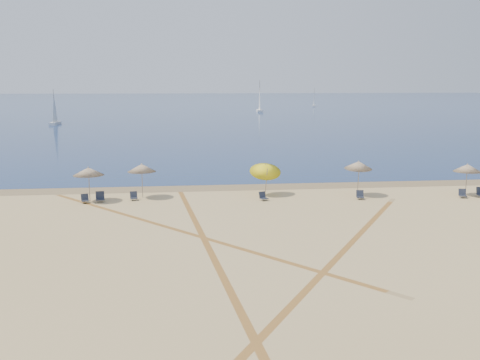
# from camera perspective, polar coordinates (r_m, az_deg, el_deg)

# --- Properties ---
(ground) EXTENTS (160.00, 160.00, 0.00)m
(ground) POSITION_cam_1_polar(r_m,az_deg,el_deg) (19.80, 6.56, -14.19)
(ground) COLOR tan
(ground) RESTS_ON ground
(ocean) EXTENTS (500.00, 500.00, 0.00)m
(ocean) POSITION_cam_1_polar(r_m,az_deg,el_deg) (242.71, -5.37, 8.38)
(ocean) COLOR #0C2151
(ocean) RESTS_ON ground
(wet_sand) EXTENTS (500.00, 500.00, 0.00)m
(wet_sand) POSITION_cam_1_polar(r_m,az_deg,el_deg) (42.54, -0.59, -0.75)
(wet_sand) COLOR olive
(wet_sand) RESTS_ON ground
(umbrella_1) EXTENTS (2.15, 2.15, 2.48)m
(umbrella_1) POSITION_cam_1_polar(r_m,az_deg,el_deg) (38.54, -15.97, 0.90)
(umbrella_1) COLOR gray
(umbrella_1) RESTS_ON ground
(umbrella_2) EXTENTS (2.05, 2.05, 2.53)m
(umbrella_2) POSITION_cam_1_polar(r_m,az_deg,el_deg) (38.91, -10.52, 1.29)
(umbrella_2) COLOR gray
(umbrella_2) RESTS_ON ground
(umbrella_3) EXTENTS (2.31, 2.34, 2.75)m
(umbrella_3) POSITION_cam_1_polar(r_m,az_deg,el_deg) (39.16, 2.75, 1.26)
(umbrella_3) COLOR gray
(umbrella_3) RESTS_ON ground
(umbrella_4) EXTENTS (2.02, 2.06, 2.66)m
(umbrella_4) POSITION_cam_1_polar(r_m,az_deg,el_deg) (39.87, 12.61, 1.58)
(umbrella_4) COLOR gray
(umbrella_4) RESTS_ON ground
(umbrella_5) EXTENTS (2.00, 2.00, 2.42)m
(umbrella_5) POSITION_cam_1_polar(r_m,az_deg,el_deg) (42.38, 23.25, 1.20)
(umbrella_5) COLOR gray
(umbrella_5) RESTS_ON ground
(chair_2) EXTENTS (0.65, 0.71, 0.61)m
(chair_2) POSITION_cam_1_polar(r_m,az_deg,el_deg) (38.47, -16.32, -1.97)
(chair_2) COLOR #1C202D
(chair_2) RESTS_ON ground
(chair_3) EXTENTS (0.69, 0.78, 0.71)m
(chair_3) POSITION_cam_1_polar(r_m,az_deg,el_deg) (38.52, -14.80, -1.81)
(chair_3) COLOR #1C202D
(chair_3) RESTS_ON ground
(chair_4) EXTENTS (0.58, 0.65, 0.60)m
(chair_4) POSITION_cam_1_polar(r_m,az_deg,el_deg) (38.53, -11.35, -1.74)
(chair_4) COLOR #1C202D
(chair_4) RESTS_ON ground
(chair_5) EXTENTS (0.67, 0.72, 0.60)m
(chair_5) POSITION_cam_1_polar(r_m,az_deg,el_deg) (37.75, 2.50, -1.79)
(chair_5) COLOR #1C202D
(chair_5) RESTS_ON ground
(chair_6) EXTENTS (0.63, 0.70, 0.63)m
(chair_6) POSITION_cam_1_polar(r_m,az_deg,el_deg) (39.06, 12.78, -1.61)
(chair_6) COLOR #1C202D
(chair_6) RESTS_ON ground
(chair_7) EXTENTS (0.68, 0.74, 0.63)m
(chair_7) POSITION_cam_1_polar(r_m,az_deg,el_deg) (41.85, 22.80, -1.38)
(chair_7) COLOR #1C202D
(chair_7) RESTS_ON ground
(sailboat_0) EXTENTS (1.47, 4.75, 6.98)m
(sailboat_0) POSITION_cam_1_polar(r_m,az_deg,el_deg) (113.66, -19.29, 6.71)
(sailboat_0) COLOR white
(sailboat_0) RESTS_ON ocean
(sailboat_1) EXTENTS (1.92, 6.13, 9.00)m
(sailboat_1) POSITION_cam_1_polar(r_m,az_deg,el_deg) (154.73, 2.11, 8.33)
(sailboat_1) COLOR white
(sailboat_1) RESTS_ON ocean
(sailboat_2) EXTENTS (2.13, 4.55, 6.57)m
(sailboat_2) POSITION_cam_1_polar(r_m,az_deg,el_deg) (194.33, 7.95, 8.43)
(sailboat_2) COLOR white
(sailboat_2) RESTS_ON ocean
(tire_tracks) EXTENTS (47.58, 45.86, 0.00)m
(tire_tracks) POSITION_cam_1_polar(r_m,az_deg,el_deg) (27.99, -0.64, -6.69)
(tire_tracks) COLOR tan
(tire_tracks) RESTS_ON ground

